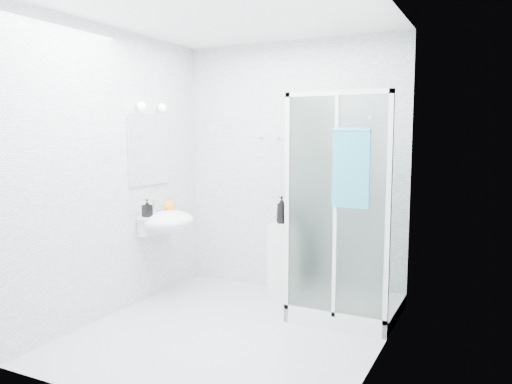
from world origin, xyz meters
The scene contains 12 objects.
room centered at (0.00, 0.00, 1.30)m, with size 2.40×2.60×2.60m.
shower_enclosure centered at (0.67, 0.77, 0.45)m, with size 0.90×0.95×2.00m.
wall_basin centered at (-0.99, 0.45, 0.80)m, with size 0.46×0.56×0.35m.
mirror centered at (-1.19, 0.45, 1.50)m, with size 0.02×0.60×0.70m, color white.
vanity_lights centered at (-1.14, 0.45, 1.92)m, with size 0.10×0.40×0.08m.
wall_hooks centered at (-0.25, 1.26, 1.62)m, with size 0.23×0.06×0.03m.
storage_cabinet centered at (0.06, 1.06, 0.38)m, with size 0.31×0.34×0.76m.
hand_towel centered at (0.89, 0.36, 1.40)m, with size 0.30×0.04×0.64m.
shampoo_bottle_a centered at (0.00, 1.03, 0.90)m, with size 0.11×0.11×0.28m, color black.
shampoo_bottle_b centered at (0.13, 1.03, 0.88)m, with size 0.10×0.11×0.23m, color #0F0C4A.
soap_dispenser_orange centered at (-1.08, 0.62, 0.94)m, with size 0.12×0.12×0.16m, color orange.
soap_dispenser_black centered at (-1.07, 0.26, 0.95)m, with size 0.08×0.08×0.17m, color black.
Camera 1 is at (1.96, -3.52, 1.64)m, focal length 35.00 mm.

